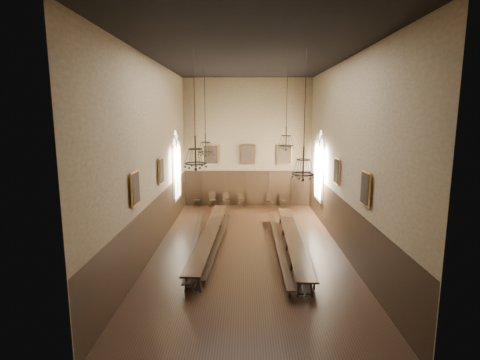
{
  "coord_description": "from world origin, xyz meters",
  "views": [
    {
      "loc": [
        -0.21,
        -17.44,
        6.44
      ],
      "look_at": [
        -0.44,
        1.5,
        3.16
      ],
      "focal_mm": 28.0,
      "sensor_mm": 36.0,
      "label": 1
    }
  ],
  "objects_px": {
    "bench_left_inner": "(218,242)",
    "chair_2": "(226,202)",
    "bench_right_outer": "(302,243)",
    "table_left": "(210,239)",
    "table_right": "(292,243)",
    "chair_0": "(197,202)",
    "bench_left_outer": "(195,243)",
    "chair_5": "(269,203)",
    "chandelier_front_left": "(195,156)",
    "chair_6": "(282,203)",
    "chandelier_front_right": "(303,166)",
    "chair_1": "(213,202)",
    "bench_right_inner": "(278,244)",
    "chair_3": "(242,203)",
    "chandelier_back_left": "(206,146)",
    "chandelier_back_right": "(286,140)"
  },
  "relations": [
    {
      "from": "table_left",
      "to": "table_right",
      "type": "distance_m",
      "value": 4.02
    },
    {
      "from": "bench_left_inner",
      "to": "chair_2",
      "type": "bearing_deg",
      "value": 89.99
    },
    {
      "from": "bench_left_inner",
      "to": "chair_1",
      "type": "bearing_deg",
      "value": 96.58
    },
    {
      "from": "bench_left_outer",
      "to": "bench_left_inner",
      "type": "height_order",
      "value": "bench_left_outer"
    },
    {
      "from": "chandelier_back_left",
      "to": "chair_1",
      "type": "bearing_deg",
      "value": 91.84
    },
    {
      "from": "chandelier_back_left",
      "to": "chandelier_front_right",
      "type": "distance_m",
      "value": 6.31
    },
    {
      "from": "chandelier_back_right",
      "to": "table_left",
      "type": "bearing_deg",
      "value": -149.81
    },
    {
      "from": "chair_6",
      "to": "chandelier_back_right",
      "type": "relative_size",
      "value": 0.22
    },
    {
      "from": "chandelier_front_left",
      "to": "chandelier_front_right",
      "type": "bearing_deg",
      "value": -1.8
    },
    {
      "from": "bench_left_outer",
      "to": "chair_2",
      "type": "bearing_deg",
      "value": 82.53
    },
    {
      "from": "table_left",
      "to": "bench_right_outer",
      "type": "distance_m",
      "value": 4.54
    },
    {
      "from": "chandelier_back_right",
      "to": "chandelier_front_left",
      "type": "height_order",
      "value": "same"
    },
    {
      "from": "chair_6",
      "to": "chandelier_back_left",
      "type": "distance_m",
      "value": 9.16
    },
    {
      "from": "table_left",
      "to": "chair_0",
      "type": "relative_size",
      "value": 10.74
    },
    {
      "from": "table_right",
      "to": "chair_3",
      "type": "relative_size",
      "value": 10.97
    },
    {
      "from": "bench_right_outer",
      "to": "chair_0",
      "type": "relative_size",
      "value": 9.7
    },
    {
      "from": "bench_left_outer",
      "to": "chair_5",
      "type": "bearing_deg",
      "value": 63.99
    },
    {
      "from": "bench_right_outer",
      "to": "chandelier_front_left",
      "type": "xyz_separation_m",
      "value": [
        -4.88,
        -2.23,
        4.49
      ]
    },
    {
      "from": "chair_6",
      "to": "chandelier_front_right",
      "type": "height_order",
      "value": "chandelier_front_right"
    },
    {
      "from": "chair_1",
      "to": "chair_3",
      "type": "height_order",
      "value": "chair_1"
    },
    {
      "from": "bench_left_outer",
      "to": "table_left",
      "type": "bearing_deg",
      "value": 16.82
    },
    {
      "from": "bench_left_outer",
      "to": "chandelier_back_right",
      "type": "xyz_separation_m",
      "value": [
        4.62,
        2.49,
        4.84
      ]
    },
    {
      "from": "chair_0",
      "to": "chair_2",
      "type": "bearing_deg",
      "value": 3.17
    },
    {
      "from": "bench_left_outer",
      "to": "chandelier_front_right",
      "type": "height_order",
      "value": "chandelier_front_right"
    },
    {
      "from": "bench_right_inner",
      "to": "chandelier_front_right",
      "type": "relative_size",
      "value": 2.02
    },
    {
      "from": "table_left",
      "to": "bench_right_inner",
      "type": "xyz_separation_m",
      "value": [
        3.33,
        -0.44,
        -0.12
      ]
    },
    {
      "from": "chair_2",
      "to": "chandelier_back_left",
      "type": "height_order",
      "value": "chandelier_back_left"
    },
    {
      "from": "chair_3",
      "to": "chandelier_back_left",
      "type": "xyz_separation_m",
      "value": [
        -1.86,
        -6.35,
        4.56
      ]
    },
    {
      "from": "bench_left_inner",
      "to": "bench_right_inner",
      "type": "xyz_separation_m",
      "value": [
        2.93,
        -0.36,
        0.03
      ]
    },
    {
      "from": "chair_0",
      "to": "chair_5",
      "type": "xyz_separation_m",
      "value": [
        5.16,
        -0.05,
        -0.01
      ]
    },
    {
      "from": "chair_2",
      "to": "chair_5",
      "type": "bearing_deg",
      "value": -18.81
    },
    {
      "from": "bench_right_outer",
      "to": "table_left",
      "type": "bearing_deg",
      "value": 178.7
    },
    {
      "from": "chandelier_front_left",
      "to": "chair_6",
      "type": "bearing_deg",
      "value": 66.11
    },
    {
      "from": "bench_right_inner",
      "to": "chair_1",
      "type": "relative_size",
      "value": 9.93
    },
    {
      "from": "bench_left_inner",
      "to": "chandelier_back_left",
      "type": "bearing_deg",
      "value": 110.47
    },
    {
      "from": "chair_5",
      "to": "chair_6",
      "type": "bearing_deg",
      "value": 17.84
    },
    {
      "from": "table_right",
      "to": "chandelier_front_right",
      "type": "height_order",
      "value": "chandelier_front_right"
    },
    {
      "from": "bench_right_outer",
      "to": "table_right",
      "type": "bearing_deg",
      "value": -143.87
    },
    {
      "from": "chair_5",
      "to": "chandelier_back_right",
      "type": "bearing_deg",
      "value": -69.2
    },
    {
      "from": "chair_3",
      "to": "chandelier_back_left",
      "type": "distance_m",
      "value": 8.04
    },
    {
      "from": "bench_left_inner",
      "to": "chair_2",
      "type": "height_order",
      "value": "chair_2"
    },
    {
      "from": "bench_right_outer",
      "to": "bench_left_outer",
      "type": "bearing_deg",
      "value": -178.74
    },
    {
      "from": "bench_left_inner",
      "to": "chair_0",
      "type": "distance_m",
      "value": 8.69
    },
    {
      "from": "table_right",
      "to": "chandelier_front_left",
      "type": "relative_size",
      "value": 2.21
    },
    {
      "from": "table_right",
      "to": "chair_0",
      "type": "xyz_separation_m",
      "value": [
        -5.7,
        8.87,
        -0.1
      ]
    },
    {
      "from": "chair_1",
      "to": "chair_5",
      "type": "bearing_deg",
      "value": -16.44
    },
    {
      "from": "table_right",
      "to": "chair_3",
      "type": "xyz_separation_m",
      "value": [
        -2.49,
        8.82,
        -0.12
      ]
    },
    {
      "from": "chair_0",
      "to": "chair_5",
      "type": "height_order",
      "value": "chair_0"
    },
    {
      "from": "table_right",
      "to": "chandelier_front_left",
      "type": "height_order",
      "value": "chandelier_front_left"
    },
    {
      "from": "table_left",
      "to": "chair_2",
      "type": "height_order",
      "value": "chair_2"
    }
  ]
}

